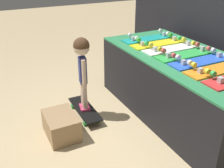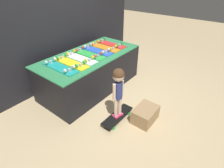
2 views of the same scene
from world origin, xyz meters
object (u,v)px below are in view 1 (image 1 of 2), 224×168
(skateboard_on_floor, at_px, (85,109))
(child, at_px, (82,61))
(skateboard_green_on_rack, at_px, (186,54))
(skateboard_teal_on_rack, at_px, (149,38))
(skateboard_white_on_rack, at_px, (172,48))
(storage_box, at_px, (61,125))
(skateboard_blue_on_rack, at_px, (202,60))
(skateboard_yellow_on_rack, at_px, (159,43))
(skateboard_orange_on_rack, at_px, (219,68))

(skateboard_on_floor, bearing_deg, child, 90.00)
(skateboard_on_floor, relative_size, child, 0.74)
(skateboard_green_on_rack, bearing_deg, skateboard_teal_on_rack, -178.96)
(skateboard_white_on_rack, distance_m, child, 1.07)
(storage_box, bearing_deg, skateboard_on_floor, 125.67)
(skateboard_teal_on_rack, distance_m, child, 1.06)
(skateboard_teal_on_rack, height_order, skateboard_blue_on_rack, same)
(skateboard_white_on_rack, xyz_separation_m, skateboard_on_floor, (-0.23, -1.04, -0.68))
(skateboard_teal_on_rack, xyz_separation_m, skateboard_yellow_on_rack, (0.23, -0.01, 0.00))
(skateboard_yellow_on_rack, distance_m, skateboard_green_on_rack, 0.47)
(skateboard_yellow_on_rack, relative_size, skateboard_on_floor, 1.15)
(skateboard_green_on_rack, bearing_deg, storage_box, -98.00)
(skateboard_white_on_rack, height_order, skateboard_green_on_rack, same)
(skateboard_yellow_on_rack, bearing_deg, skateboard_blue_on_rack, 2.48)
(skateboard_blue_on_rack, bearing_deg, storage_box, -106.90)
(skateboard_yellow_on_rack, relative_size, skateboard_white_on_rack, 1.00)
(skateboard_yellow_on_rack, relative_size, skateboard_orange_on_rack, 1.00)
(storage_box, bearing_deg, skateboard_green_on_rack, 82.00)
(skateboard_yellow_on_rack, xyz_separation_m, skateboard_green_on_rack, (0.47, 0.02, 0.00))
(skateboard_teal_on_rack, bearing_deg, skateboard_on_floor, -77.06)
(skateboard_green_on_rack, bearing_deg, skateboard_on_floor, -113.82)
(skateboard_yellow_on_rack, height_order, skateboard_white_on_rack, same)
(skateboard_on_floor, bearing_deg, skateboard_blue_on_rack, 56.58)
(skateboard_yellow_on_rack, distance_m, storage_box, 1.55)
(skateboard_yellow_on_rack, bearing_deg, storage_box, -79.10)
(skateboard_on_floor, xyz_separation_m, child, (0.00, 0.00, 0.62))
(skateboard_yellow_on_rack, height_order, skateboard_green_on_rack, same)
(skateboard_teal_on_rack, distance_m, skateboard_green_on_rack, 0.70)
(skateboard_yellow_on_rack, distance_m, skateboard_orange_on_rack, 0.93)
(skateboard_green_on_rack, relative_size, storage_box, 1.72)
(skateboard_white_on_rack, distance_m, skateboard_on_floor, 1.27)
(skateboard_teal_on_rack, height_order, skateboard_white_on_rack, same)
(skateboard_yellow_on_rack, height_order, child, child)
(child, bearing_deg, skateboard_blue_on_rack, 67.12)
(skateboard_teal_on_rack, xyz_separation_m, child, (0.24, -1.04, -0.06))
(skateboard_green_on_rack, bearing_deg, skateboard_blue_on_rack, 1.79)
(skateboard_teal_on_rack, distance_m, skateboard_white_on_rack, 0.47)
(skateboard_blue_on_rack, bearing_deg, skateboard_teal_on_rack, -178.77)
(skateboard_orange_on_rack, bearing_deg, skateboard_teal_on_rack, -179.19)
(skateboard_teal_on_rack, distance_m, skateboard_yellow_on_rack, 0.23)
(skateboard_green_on_rack, height_order, skateboard_orange_on_rack, same)
(skateboard_teal_on_rack, relative_size, skateboard_blue_on_rack, 1.00)
(skateboard_teal_on_rack, height_order, skateboard_orange_on_rack, same)
(skateboard_white_on_rack, bearing_deg, skateboard_blue_on_rack, 1.41)
(skateboard_blue_on_rack, xyz_separation_m, storage_box, (-0.43, -1.42, -0.63))
(skateboard_teal_on_rack, distance_m, skateboard_orange_on_rack, 1.17)
(skateboard_white_on_rack, xyz_separation_m, skateboard_blue_on_rack, (0.47, 0.01, 0.00))
(skateboard_orange_on_rack, relative_size, child, 0.85)
(skateboard_teal_on_rack, xyz_separation_m, skateboard_blue_on_rack, (0.93, 0.02, 0.00))
(skateboard_green_on_rack, height_order, skateboard_on_floor, skateboard_green_on_rack)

